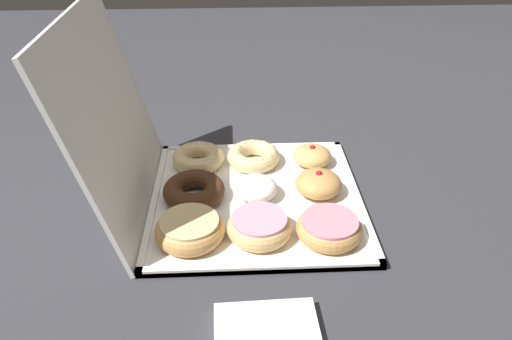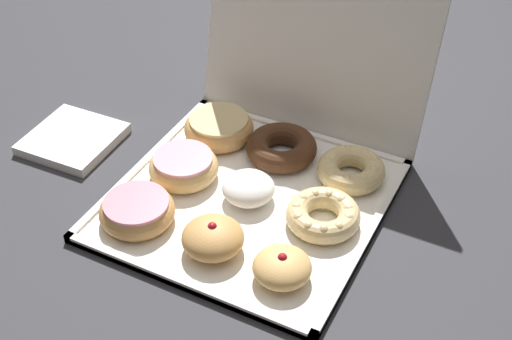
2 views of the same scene
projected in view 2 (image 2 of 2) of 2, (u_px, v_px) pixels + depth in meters
The scene contains 13 objects.
ground_plane at pixel (249, 203), 1.12m from camera, with size 3.00×3.00×0.00m, color #333338.
donut_box at pixel (249, 201), 1.11m from camera, with size 0.40×0.40×0.01m.
box_lid_open at pixel (318, 31), 1.17m from camera, with size 0.40×0.38×0.01m, color white.
pink_frosted_donut_0 at pixel (137, 210), 1.06m from camera, with size 0.11×0.11×0.04m.
jelly_filled_donut_1 at pixel (213, 238), 1.01m from camera, with size 0.09×0.09×0.05m.
jelly_filled_donut_2 at pixel (282, 267), 0.97m from camera, with size 0.08×0.08×0.05m.
pink_frosted_donut_3 at pixel (183, 167), 1.14m from camera, with size 0.11×0.11×0.04m.
powdered_filled_donut_4 at pixel (251, 187), 1.10m from camera, with size 0.08×0.08×0.04m.
cruller_donut_5 at pixel (322, 215), 1.05m from camera, with size 0.11×0.11×0.04m.
glazed_ring_donut_6 at pixel (219, 127), 1.22m from camera, with size 0.12×0.12×0.04m.
chocolate_cake_ring_donut_7 at pixel (280, 147), 1.18m from camera, with size 0.12×0.12×0.04m.
cruller_donut_8 at pixel (351, 169), 1.14m from camera, with size 0.11×0.11×0.04m.
napkin_stack at pixel (73, 139), 1.23m from camera, with size 0.15×0.15×0.02m, color white.
Camera 2 is at (0.39, -0.73, 0.75)m, focal length 49.73 mm.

